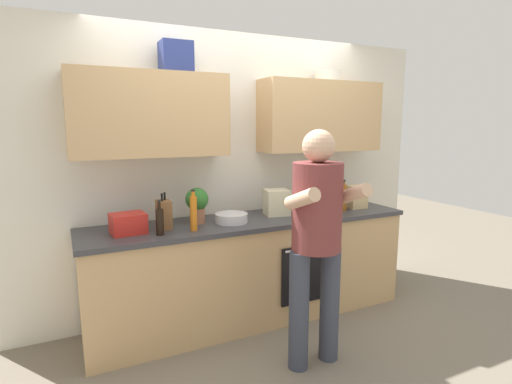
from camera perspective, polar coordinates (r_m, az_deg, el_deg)
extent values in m
plane|color=#756B5B|center=(3.77, -0.46, -17.26)|extent=(12.00, 12.00, 0.00)
cube|color=silver|center=(3.72, -2.87, 2.60)|extent=(4.00, 0.06, 2.50)
cube|color=tan|center=(3.27, -14.76, 10.56)|extent=(1.21, 0.32, 0.65)
cube|color=tan|center=(3.91, 9.17, 10.54)|extent=(1.21, 0.32, 0.65)
cylinder|color=silver|center=(3.98, 10.19, 15.91)|extent=(0.24, 0.24, 0.10)
cube|color=navy|center=(3.36, -11.31, 18.25)|extent=(0.24, 0.20, 0.24)
cube|color=tan|center=(3.59, -0.47, -11.13)|extent=(2.80, 0.60, 0.86)
cube|color=#38383D|center=(3.46, -0.48, -4.14)|extent=(2.84, 0.64, 0.04)
cube|color=black|center=(3.52, 7.75, -11.34)|extent=(0.56, 0.02, 0.50)
cylinder|color=silver|center=(3.43, 8.05, -7.86)|extent=(0.52, 0.02, 0.02)
cylinder|color=#383D4C|center=(2.92, 6.10, -16.43)|extent=(0.14, 0.14, 0.85)
cylinder|color=#383D4C|center=(3.05, 10.41, -15.32)|extent=(0.14, 0.14, 0.85)
cylinder|color=brown|center=(2.75, 8.67, -2.09)|extent=(0.34, 0.34, 0.60)
sphere|color=#D8AD8C|center=(2.70, 8.89, 6.48)|extent=(0.22, 0.22, 0.22)
cylinder|color=#D8AD8C|center=(2.53, 6.52, -0.99)|extent=(0.09, 0.31, 0.19)
cylinder|color=#D8AD8C|center=(2.76, 13.56, -0.31)|extent=(0.09, 0.31, 0.19)
cylinder|color=brown|center=(3.85, 8.66, -0.91)|extent=(0.08, 0.08, 0.21)
cylinder|color=brown|center=(3.83, 8.70, 0.91)|extent=(0.04, 0.04, 0.03)
cylinder|color=black|center=(3.83, 8.71, 1.30)|extent=(0.05, 0.05, 0.02)
cylinder|color=#198C33|center=(3.45, 6.72, -1.58)|extent=(0.05, 0.05, 0.28)
cylinder|color=#198C33|center=(3.42, 6.77, 1.14)|extent=(0.03, 0.03, 0.05)
cylinder|color=black|center=(3.42, 6.79, 1.72)|extent=(0.03, 0.03, 0.01)
cylinder|color=#471419|center=(4.04, 10.03, -0.94)|extent=(0.06, 0.06, 0.15)
cylinder|color=#471419|center=(4.03, 10.07, 0.39)|extent=(0.03, 0.03, 0.04)
cylinder|color=black|center=(4.02, 10.09, 0.80)|extent=(0.03, 0.03, 0.01)
cylinder|color=black|center=(3.02, -13.50, -4.17)|extent=(0.06, 0.06, 0.20)
cylinder|color=black|center=(2.99, -13.59, -1.84)|extent=(0.02, 0.02, 0.06)
cylinder|color=black|center=(2.99, -13.62, -1.22)|extent=(0.02, 0.02, 0.01)
cylinder|color=orange|center=(3.09, -8.86, -3.05)|extent=(0.05, 0.05, 0.26)
cylinder|color=orange|center=(3.06, -8.93, -0.27)|extent=(0.03, 0.03, 0.04)
cylinder|color=black|center=(3.05, -8.94, 0.23)|extent=(0.03, 0.03, 0.01)
cylinder|color=#8C4C14|center=(3.84, 12.21, -0.80)|extent=(0.07, 0.07, 0.25)
cylinder|color=#8C4C14|center=(3.82, 12.29, 1.23)|extent=(0.03, 0.03, 0.03)
cylinder|color=black|center=(3.82, 12.30, 1.59)|extent=(0.04, 0.04, 0.02)
cylinder|color=#33598C|center=(3.36, -17.51, -3.81)|extent=(0.07, 0.07, 0.10)
cylinder|color=silver|center=(3.33, -3.49, -3.70)|extent=(0.27, 0.27, 0.08)
cube|color=brown|center=(3.18, -12.94, -3.18)|extent=(0.10, 0.14, 0.22)
cylinder|color=black|center=(3.13, -13.22, -0.73)|extent=(0.02, 0.02, 0.06)
cylinder|color=black|center=(3.17, -12.85, -0.57)|extent=(0.02, 0.02, 0.06)
cylinder|color=#9E6647|center=(3.33, -8.33, -3.34)|extent=(0.12, 0.12, 0.12)
sphere|color=#2D6B28|center=(3.30, -8.38, -1.01)|extent=(0.19, 0.19, 0.19)
cube|color=beige|center=(3.59, 2.96, -1.46)|extent=(0.24, 0.23, 0.23)
cube|color=tan|center=(4.01, 14.02, -0.67)|extent=(0.18, 0.16, 0.22)
cube|color=red|center=(3.13, -17.70, -4.27)|extent=(0.26, 0.22, 0.15)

